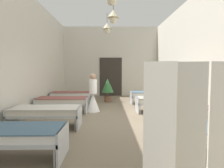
{
  "coord_description": "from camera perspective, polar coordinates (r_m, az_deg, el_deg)",
  "views": [
    {
      "loc": [
        -0.13,
        -6.19,
        1.58
      ],
      "look_at": [
        0.0,
        1.26,
        1.06
      ],
      "focal_mm": 30.38,
      "sensor_mm": 36.0,
      "label": 1
    }
  ],
  "objects": [
    {
      "name": "bed_right_row_2",
      "position": [
        7.51,
        14.63,
        -4.87
      ],
      "size": [
        1.9,
        0.84,
        0.57
      ],
      "color": "#B7BCC1",
      "rests_on": "ground"
    },
    {
      "name": "bed_right_row_3",
      "position": [
        9.33,
        11.48,
        -3.1
      ],
      "size": [
        1.9,
        0.84,
        0.57
      ],
      "color": "#B7BCC1",
      "rests_on": "ground"
    },
    {
      "name": "bed_left_row_1",
      "position": [
        5.64,
        -19.27,
        -7.91
      ],
      "size": [
        1.9,
        0.84,
        0.57
      ],
      "color": "#B7BCC1",
      "rests_on": "ground"
    },
    {
      "name": "ground_plane",
      "position": [
        6.4,
        0.21,
        -10.75
      ],
      "size": [
        6.47,
        12.2,
        0.1
      ],
      "primitive_type": "cube",
      "color": "#7A6B56"
    },
    {
      "name": "bed_left_row_3",
      "position": [
        9.28,
        -11.92,
        -3.15
      ],
      "size": [
        1.9,
        0.84,
        0.57
      ],
      "color": "#B7BCC1",
      "rests_on": "ground"
    },
    {
      "name": "privacy_screen",
      "position": [
        2.72,
        22.65,
        -11.91
      ],
      "size": [
        1.24,
        0.24,
        1.7
      ],
      "rotation": [
        0.0,
        0.0,
        -0.22
      ],
      "color": "silver",
      "rests_on": "ground"
    },
    {
      "name": "bed_right_row_1",
      "position": [
        5.73,
        19.81,
        -7.74
      ],
      "size": [
        1.9,
        0.84,
        0.57
      ],
      "color": "#B7BCC1",
      "rests_on": "ground"
    },
    {
      "name": "bed_left_row_2",
      "position": [
        7.44,
        -14.68,
        -4.96
      ],
      "size": [
        1.9,
        0.84,
        0.57
      ],
      "color": "#B7BCC1",
      "rests_on": "ground"
    },
    {
      "name": "bed_left_row_0",
      "position": [
        3.94,
        -28.17,
        -13.34
      ],
      "size": [
        1.9,
        0.84,
        0.57
      ],
      "color": "#B7BCC1",
      "rests_on": "ground"
    },
    {
      "name": "nurse_near_aisle",
      "position": [
        7.4,
        -5.73,
        -4.19
      ],
      "size": [
        0.52,
        0.52,
        1.49
      ],
      "rotation": [
        0.0,
        0.0,
        2.37
      ],
      "color": "white",
      "rests_on": "ground"
    },
    {
      "name": "room_shell",
      "position": [
        7.49,
        -0.01,
        8.54
      ],
      "size": [
        6.27,
        11.8,
        4.32
      ],
      "color": "beige",
      "rests_on": "ground"
    },
    {
      "name": "bed_right_row_0",
      "position": [
        4.07,
        29.6,
        -12.85
      ],
      "size": [
        1.9,
        0.84,
        0.57
      ],
      "color": "#B7BCC1",
      "rests_on": "ground"
    },
    {
      "name": "potted_plant",
      "position": [
        9.62,
        -1.32,
        -0.92
      ],
      "size": [
        0.61,
        0.61,
        1.18
      ],
      "color": "brown",
      "rests_on": "ground"
    }
  ]
}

